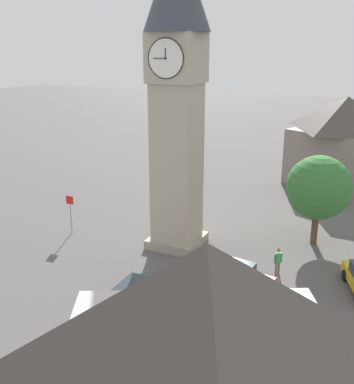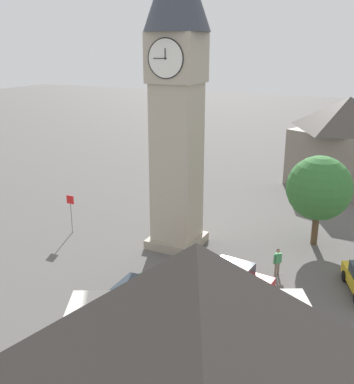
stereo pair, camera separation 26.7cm
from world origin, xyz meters
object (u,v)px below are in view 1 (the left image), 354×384
Objects in this scene: clock_tower at (177,72)px; pedestrian at (278,259)px; car_red_corner at (235,277)px; tree at (319,188)px; car_blue_kerb at (136,297)px; road_sign at (70,208)px; building_corner_back at (344,141)px.

pedestrian is at bearing 169.35° from clock_tower.
car_red_corner is 9.26m from tree.
road_sign reaches higher than car_blue_kerb.
pedestrian is at bearing -129.59° from car_blue_kerb.
clock_tower is 1.77× the size of building_corner_back.
clock_tower is 11.53× the size of pedestrian.
car_red_corner is at bearing 56.94° from pedestrian.
tree reaches higher than car_blue_kerb.
clock_tower is 13.48m from car_blue_kerb.
tree is 2.19× the size of road_sign.
clock_tower reaches higher than road_sign.
pedestrian is 0.60× the size of road_sign.
car_red_corner is at bearing 168.82° from road_sign.
clock_tower is at bearing -169.66° from road_sign.
pedestrian is (-5.64, -6.81, 0.25)m from car_blue_kerb.
road_sign is (9.30, -6.75, 1.14)m from car_blue_kerb.
car_blue_kerb is at bearing 76.01° from building_corner_back.
car_blue_kerb is 8.85m from pedestrian.
pedestrian is at bearing -179.77° from road_sign.
road_sign is (16.05, 20.33, -2.45)m from building_corner_back.
pedestrian reaches higher than car_blue_kerb.
car_red_corner is at bearing -133.24° from car_blue_kerb.
building_corner_back reaches higher than car_red_corner.
building_corner_back is at bearing -103.99° from car_blue_kerb.
road_sign is at bearing -35.99° from car_blue_kerb.
pedestrian reaches higher than car_red_corner.
clock_tower is 4.57× the size of car_red_corner.
pedestrian is 0.28× the size of tree.
clock_tower is at bearing 66.30° from building_corner_back.
building_corner_back reaches higher than pedestrian.
car_blue_kerb is at bearing 46.76° from car_red_corner.
clock_tower is 12.59m from car_red_corner.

